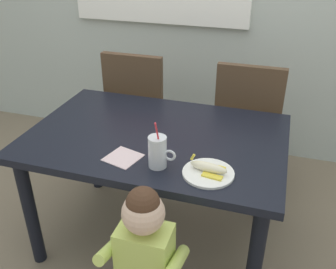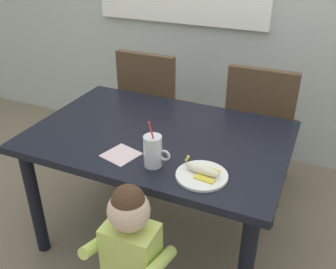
{
  "view_description": "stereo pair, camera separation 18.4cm",
  "coord_description": "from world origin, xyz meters",
  "px_view_note": "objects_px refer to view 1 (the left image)",
  "views": [
    {
      "loc": [
        0.58,
        -1.63,
        1.68
      ],
      "look_at": [
        0.09,
        -0.09,
        0.79
      ],
      "focal_mm": 40.07,
      "sensor_mm": 36.0,
      "label": 1
    },
    {
      "loc": [
        0.75,
        -1.57,
        1.68
      ],
      "look_at": [
        0.09,
        -0.09,
        0.79
      ],
      "focal_mm": 40.07,
      "sensor_mm": 36.0,
      "label": 2
    }
  ],
  "objects_px": {
    "dining_table": "(156,150)",
    "milk_cup": "(158,154)",
    "paper_napkin": "(123,158)",
    "dining_chair_left": "(140,106)",
    "snack_plate": "(208,173)",
    "toddler_standing": "(145,251)",
    "dining_chair_right": "(248,120)",
    "peeled_banana": "(209,168)"
  },
  "relations": [
    {
      "from": "milk_cup",
      "to": "dining_chair_right",
      "type": "bearing_deg",
      "value": 72.27
    },
    {
      "from": "dining_chair_right",
      "to": "milk_cup",
      "type": "relative_size",
      "value": 3.9
    },
    {
      "from": "peeled_banana",
      "to": "paper_napkin",
      "type": "bearing_deg",
      "value": 179.28
    },
    {
      "from": "dining_chair_left",
      "to": "snack_plate",
      "type": "relative_size",
      "value": 4.17
    },
    {
      "from": "dining_chair_right",
      "to": "milk_cup",
      "type": "height_order",
      "value": "milk_cup"
    },
    {
      "from": "dining_chair_right",
      "to": "snack_plate",
      "type": "bearing_deg",
      "value": 85.45
    },
    {
      "from": "dining_chair_right",
      "to": "peeled_banana",
      "type": "distance_m",
      "value": 0.98
    },
    {
      "from": "peeled_banana",
      "to": "paper_napkin",
      "type": "distance_m",
      "value": 0.41
    },
    {
      "from": "peeled_banana",
      "to": "toddler_standing",
      "type": "bearing_deg",
      "value": -119.04
    },
    {
      "from": "peeled_banana",
      "to": "snack_plate",
      "type": "bearing_deg",
      "value": -94.04
    },
    {
      "from": "dining_chair_right",
      "to": "dining_table",
      "type": "bearing_deg",
      "value": 58.68
    },
    {
      "from": "toddler_standing",
      "to": "dining_chair_left",
      "type": "bearing_deg",
      "value": 111.97
    },
    {
      "from": "snack_plate",
      "to": "paper_napkin",
      "type": "relative_size",
      "value": 1.53
    },
    {
      "from": "dining_table",
      "to": "toddler_standing",
      "type": "relative_size",
      "value": 1.61
    },
    {
      "from": "snack_plate",
      "to": "peeled_banana",
      "type": "distance_m",
      "value": 0.03
    },
    {
      "from": "milk_cup",
      "to": "peeled_banana",
      "type": "bearing_deg",
      "value": 2.49
    },
    {
      "from": "dining_chair_left",
      "to": "snack_plate",
      "type": "bearing_deg",
      "value": 126.23
    },
    {
      "from": "milk_cup",
      "to": "paper_napkin",
      "type": "bearing_deg",
      "value": 175.12
    },
    {
      "from": "dining_chair_left",
      "to": "toddler_standing",
      "type": "distance_m",
      "value": 1.38
    },
    {
      "from": "dining_chair_left",
      "to": "toddler_standing",
      "type": "relative_size",
      "value": 1.15
    },
    {
      "from": "dining_table",
      "to": "peeled_banana",
      "type": "relative_size",
      "value": 7.72
    },
    {
      "from": "dining_table",
      "to": "dining_chair_left",
      "type": "height_order",
      "value": "dining_chair_left"
    },
    {
      "from": "dining_chair_left",
      "to": "snack_plate",
      "type": "distance_m",
      "value": 1.2
    },
    {
      "from": "toddler_standing",
      "to": "peeled_banana",
      "type": "distance_m",
      "value": 0.44
    },
    {
      "from": "dining_chair_left",
      "to": "milk_cup",
      "type": "distance_m",
      "value": 1.1
    },
    {
      "from": "dining_table",
      "to": "milk_cup",
      "type": "height_order",
      "value": "milk_cup"
    },
    {
      "from": "milk_cup",
      "to": "snack_plate",
      "type": "bearing_deg",
      "value": 1.04
    },
    {
      "from": "dining_table",
      "to": "dining_chair_left",
      "type": "relative_size",
      "value": 1.4
    },
    {
      "from": "paper_napkin",
      "to": "dining_table",
      "type": "bearing_deg",
      "value": 74.86
    },
    {
      "from": "dining_table",
      "to": "peeled_banana",
      "type": "distance_m",
      "value": 0.46
    },
    {
      "from": "toddler_standing",
      "to": "snack_plate",
      "type": "bearing_deg",
      "value": 60.57
    },
    {
      "from": "dining_table",
      "to": "paper_napkin",
      "type": "distance_m",
      "value": 0.3
    },
    {
      "from": "milk_cup",
      "to": "peeled_banana",
      "type": "xyz_separation_m",
      "value": [
        0.23,
        0.01,
        -0.04
      ]
    },
    {
      "from": "dining_chair_left",
      "to": "toddler_standing",
      "type": "height_order",
      "value": "dining_chair_left"
    },
    {
      "from": "dining_table",
      "to": "snack_plate",
      "type": "bearing_deg",
      "value": -39.47
    },
    {
      "from": "peeled_banana",
      "to": "dining_chair_right",
      "type": "bearing_deg",
      "value": 85.45
    },
    {
      "from": "dining_chair_left",
      "to": "peeled_banana",
      "type": "height_order",
      "value": "dining_chair_left"
    },
    {
      "from": "dining_table",
      "to": "milk_cup",
      "type": "xyz_separation_m",
      "value": [
        0.11,
        -0.28,
        0.17
      ]
    },
    {
      "from": "toddler_standing",
      "to": "paper_napkin",
      "type": "xyz_separation_m",
      "value": [
        -0.23,
        0.34,
        0.2
      ]
    },
    {
      "from": "paper_napkin",
      "to": "snack_plate",
      "type": "bearing_deg",
      "value": -1.54
    },
    {
      "from": "dining_chair_left",
      "to": "dining_chair_right",
      "type": "relative_size",
      "value": 1.0
    },
    {
      "from": "dining_chair_right",
      "to": "paper_napkin",
      "type": "xyz_separation_m",
      "value": [
        -0.49,
        -0.95,
        0.19
      ]
    }
  ]
}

